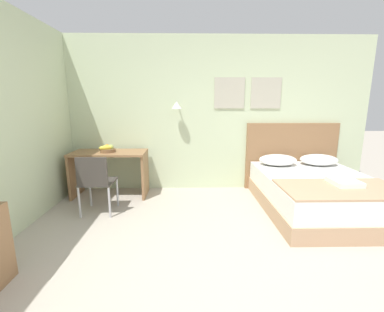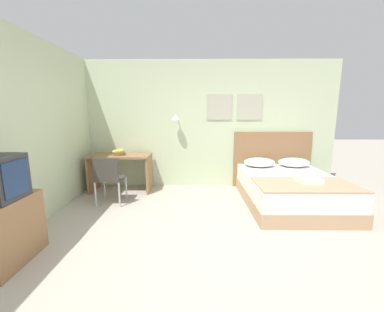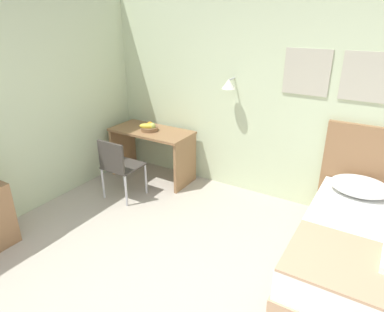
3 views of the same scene
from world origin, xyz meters
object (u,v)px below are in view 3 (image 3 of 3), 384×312
desk (152,145)px  desk_chair (118,164)px  bed (384,260)px  pillow_left (360,186)px  fruit_bowl (149,127)px

desk → desk_chair: 0.76m
bed → pillow_left: pillow_left is taller
pillow_left → desk: (-2.81, -0.02, -0.07)m
pillow_left → desk: size_ratio=0.52×
pillow_left → desk_chair: bearing=-164.4°
bed → fruit_bowl: 3.27m
fruit_bowl → pillow_left: bearing=1.2°
desk_chair → fruit_bowl: (-0.03, 0.72, 0.30)m
bed → pillow_left: (-0.35, 0.69, 0.34)m
pillow_left → desk: desk is taller
bed → fruit_bowl: bearing=168.6°
desk_chair → fruit_bowl: 0.78m
desk_chair → fruit_bowl: size_ratio=3.39×
pillow_left → desk_chair: (-2.78, -0.78, -0.09)m
desk_chair → fruit_bowl: fruit_bowl is taller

